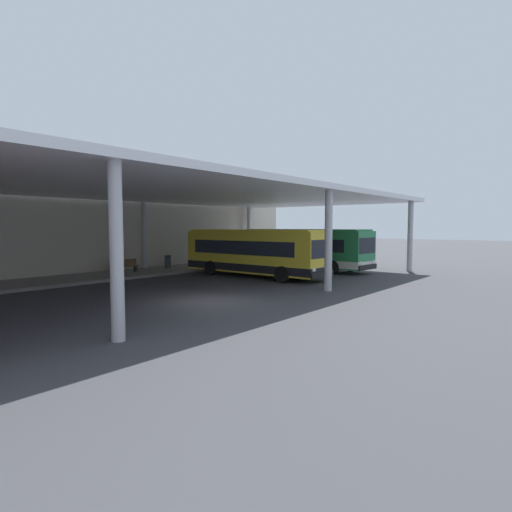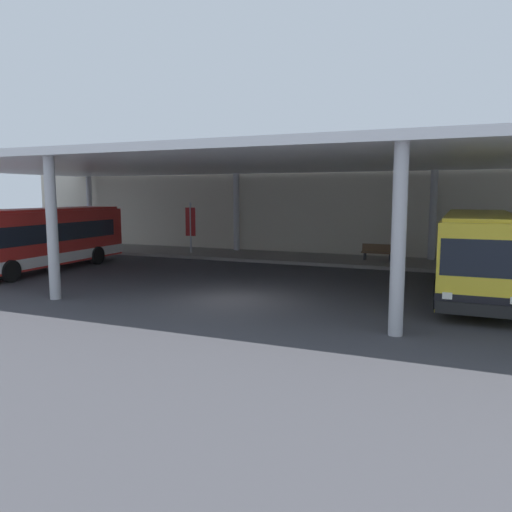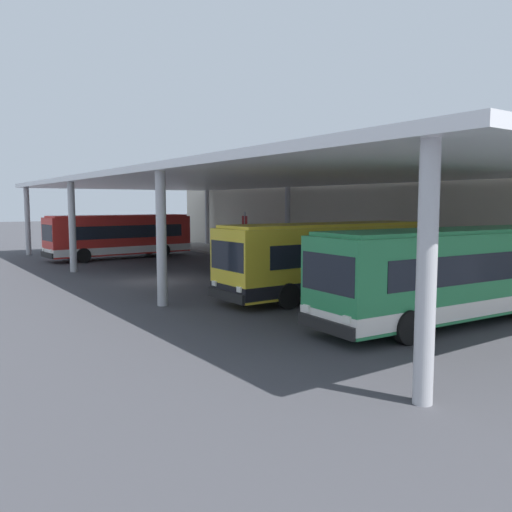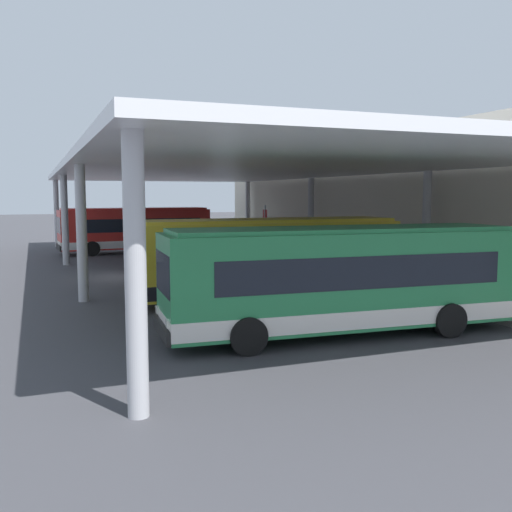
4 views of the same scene
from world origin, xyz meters
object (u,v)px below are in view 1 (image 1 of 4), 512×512
(bus_middle_bay, at_px, (306,249))
(bench_waiting, at_px, (126,266))
(bus_second_bay, at_px, (254,252))
(trash_bin, at_px, (168,262))

(bus_middle_bay, bearing_deg, bench_waiting, 145.05)
(bus_second_bay, relative_size, bench_waiting, 5.85)
(bus_middle_bay, relative_size, bench_waiting, 5.92)
(bus_middle_bay, distance_m, trash_bin, 10.76)
(bus_second_bay, distance_m, trash_bin, 7.79)
(trash_bin, bearing_deg, bus_middle_bay, -47.35)
(trash_bin, bearing_deg, bus_second_bay, -81.30)
(bus_second_bay, xyz_separation_m, bench_waiting, (-4.92, 7.45, -0.99))
(bus_middle_bay, distance_m, bench_waiting, 13.48)
(bus_second_bay, height_order, bus_middle_bay, same)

